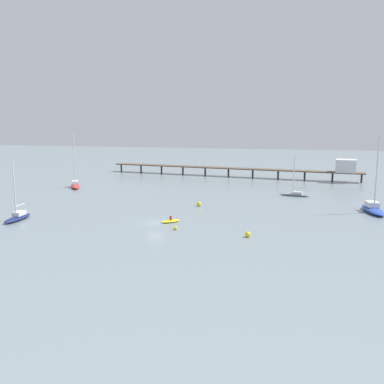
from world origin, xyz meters
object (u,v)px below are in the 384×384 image
sailboat_red (75,184)px  mooring_buoy_outer (248,234)px  pier (285,167)px  sailboat_navy (18,216)px  sailboat_gray (295,193)px  mooring_buoy_near (176,228)px  sailboat_blue (373,208)px  dinghy_yellow (171,221)px  mooring_buoy_inner (199,204)px

sailboat_red → mooring_buoy_outer: size_ratio=16.74×
pier → sailboat_navy: sailboat_navy is taller
sailboat_red → sailboat_navy: (9.79, -32.90, -0.16)m
mooring_buoy_outer → sailboat_red: bearing=144.5°
sailboat_gray → mooring_buoy_near: (-15.44, -34.14, -0.31)m
mooring_buoy_outer → sailboat_gray: bearing=82.1°
sailboat_navy → sailboat_blue: bearing=21.6°
pier → sailboat_gray: bearing=-82.2°
dinghy_yellow → mooring_buoy_inner: (0.94, 13.55, 0.23)m
sailboat_navy → sailboat_gray: size_ratio=1.12×
pier → sailboat_blue: 44.24m
sailboat_blue → dinghy_yellow: bearing=-152.2°
mooring_buoy_outer → mooring_buoy_near: bearing=174.0°
pier → mooring_buoy_near: (-11.69, -61.41, -3.08)m
sailboat_blue → mooring_buoy_near: sailboat_blue is taller
sailboat_red → sailboat_gray: size_ratio=1.50×
sailboat_gray → mooring_buoy_near: sailboat_gray is taller
pier → sailboat_gray: size_ratio=8.56×
pier → sailboat_gray: sailboat_gray is taller
sailboat_navy → mooring_buoy_inner: (24.63, 18.87, -0.20)m
sailboat_navy → mooring_buoy_inner: bearing=37.5°
pier → sailboat_blue: (17.28, -40.65, -2.57)m
sailboat_red → sailboat_blue: (64.65, -11.14, -0.03)m
mooring_buoy_outer → sailboat_blue: bearing=49.9°
sailboat_blue → sailboat_gray: size_ratio=1.54×
sailboat_gray → dinghy_yellow: (-17.64, -29.82, -0.37)m
sailboat_red → sailboat_gray: (51.13, 2.25, -0.22)m
sailboat_blue → mooring_buoy_inner: (-30.23, -2.89, -0.33)m
sailboat_navy → sailboat_blue: sailboat_blue is taller
sailboat_blue → sailboat_gray: 19.03m
dinghy_yellow → sailboat_navy: bearing=-167.3°
sailboat_red → sailboat_blue: bearing=-9.8°
mooring_buoy_near → sailboat_red: bearing=138.2°
mooring_buoy_outer → mooring_buoy_inner: bearing=121.9°
sailboat_red → mooring_buoy_inner: 37.17m
mooring_buoy_outer → mooring_buoy_near: size_ratio=1.50×
mooring_buoy_near → sailboat_blue: bearing=35.6°
pier → sailboat_blue: size_ratio=5.55×
pier → mooring_buoy_near: pier is taller
sailboat_blue → mooring_buoy_outer: 28.58m
pier → mooring_buoy_outer: bearing=-91.0°
sailboat_gray → mooring_buoy_near: size_ratio=16.82×
sailboat_blue → dinghy_yellow: (-31.17, -16.43, -0.56)m
sailboat_red → sailboat_navy: bearing=-73.4°
pier → sailboat_gray: (3.75, -27.26, -2.77)m
mooring_buoy_outer → dinghy_yellow: bearing=157.0°
mooring_buoy_inner → mooring_buoy_near: size_ratio=1.68×
sailboat_blue → sailboat_gray: sailboat_blue is taller
pier → mooring_buoy_inner: pier is taller
sailboat_red → mooring_buoy_outer: bearing=-35.5°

